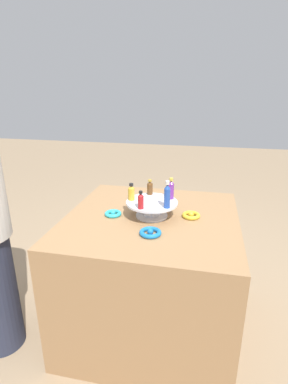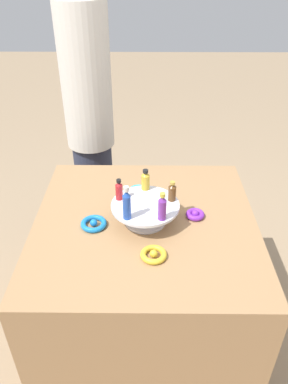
{
  "view_description": "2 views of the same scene",
  "coord_description": "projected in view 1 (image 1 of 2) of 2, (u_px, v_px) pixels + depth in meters",
  "views": [
    {
      "loc": [
        1.51,
        0.28,
        1.44
      ],
      "look_at": [
        0.02,
        -0.04,
        0.89
      ],
      "focal_mm": 28.0,
      "sensor_mm": 36.0,
      "label": 1
    },
    {
      "loc": [
        -0.01,
        1.26,
        1.75
      ],
      "look_at": [
        0.01,
        -0.01,
        0.89
      ],
      "focal_mm": 35.0,
      "sensor_mm": 36.0,
      "label": 2
    }
  ],
  "objects": [
    {
      "name": "ribbon_bow_teal",
      "position": [
        113.0,
        213.0,
        1.69
      ],
      "size": [
        0.09,
        0.09,
        0.03
      ],
      "color": "#2DB7CC",
      "rests_on": "party_table"
    },
    {
      "name": "ribbon_bow_purple",
      "position": [
        153.0,
        200.0,
        1.89
      ],
      "size": [
        0.08,
        0.08,
        0.03
      ],
      "color": "purple",
      "rests_on": "party_table"
    },
    {
      "name": "bottle_red",
      "position": [
        141.0,
        201.0,
        1.54
      ],
      "size": [
        0.03,
        0.03,
        0.1
      ],
      "color": "#B21E23",
      "rests_on": "display_stand"
    },
    {
      "name": "ribbon_bow_gold",
      "position": [
        191.0,
        215.0,
        1.67
      ],
      "size": [
        0.1,
        0.1,
        0.03
      ],
      "color": "gold",
      "rests_on": "party_table"
    },
    {
      "name": "bottle_gold",
      "position": [
        131.0,
        192.0,
        1.66
      ],
      "size": [
        0.04,
        0.04,
        0.1
      ],
      "color": "gold",
      "rests_on": "display_stand"
    },
    {
      "name": "party_table",
      "position": [
        151.0,
        272.0,
        1.81
      ],
      "size": [
        0.96,
        0.96,
        0.75
      ],
      "color": "#9E754C",
      "rests_on": "ground_plane"
    },
    {
      "name": "bottle_blue",
      "position": [
        167.0,
        195.0,
        1.55
      ],
      "size": [
        0.03,
        0.03,
        0.15
      ],
      "color": "#234CAD",
      "rests_on": "display_stand"
    },
    {
      "name": "bottle_purple",
      "position": [
        171.0,
        189.0,
        1.68
      ],
      "size": [
        0.03,
        0.03,
        0.12
      ],
      "color": "#702D93",
      "rests_on": "display_stand"
    },
    {
      "name": "bottle_brown",
      "position": [
        150.0,
        187.0,
        1.75
      ],
      "size": [
        0.03,
        0.03,
        0.09
      ],
      "color": "brown",
      "rests_on": "display_stand"
    },
    {
      "name": "ground_plane",
      "position": [
        151.0,
        321.0,
        1.94
      ],
      "size": [
        12.0,
        12.0,
        0.0
      ],
      "primitive_type": "plane",
      "color": "#997F60"
    },
    {
      "name": "ribbon_bow_blue",
      "position": [
        150.0,
        232.0,
        1.47
      ],
      "size": [
        0.11,
        0.11,
        0.03
      ],
      "color": "blue",
      "rests_on": "party_table"
    },
    {
      "name": "display_stand",
      "position": [
        152.0,
        207.0,
        1.66
      ],
      "size": [
        0.29,
        0.29,
        0.09
      ],
      "color": "silver",
      "rests_on": "party_table"
    }
  ]
}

